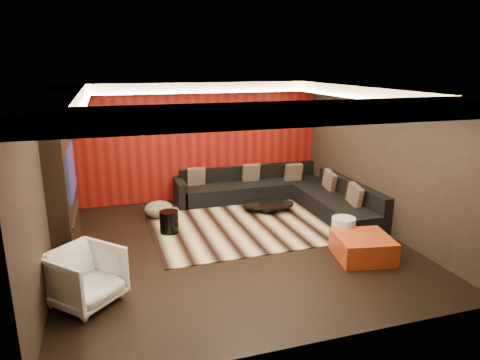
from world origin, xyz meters
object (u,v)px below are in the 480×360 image
object	(u,v)px
white_side_table	(343,232)
sectional_sofa	(282,194)
coffee_table	(268,207)
orange_ottoman	(363,247)
drum_stool	(169,222)
armchair	(85,277)

from	to	relation	value
white_side_table	sectional_sofa	xyz separation A→B (m)	(-0.14, 2.47, -0.00)
coffee_table	orange_ottoman	world-z (taller)	orange_ottoman
coffee_table	drum_stool	xyz separation A→B (m)	(-2.27, -0.58, 0.12)
drum_stool	armchair	distance (m)	2.62
drum_stool	sectional_sofa	size ratio (longest dim) A/B	0.12
sectional_sofa	drum_stool	bearing A→B (deg)	-161.05
coffee_table	orange_ottoman	bearing A→B (deg)	-75.18
drum_stool	sectional_sofa	distance (m)	2.94
orange_ottoman	sectional_sofa	xyz separation A→B (m)	(-0.19, 3.03, 0.06)
drum_stool	coffee_table	bearing A→B (deg)	14.39
white_side_table	orange_ottoman	distance (m)	0.57
white_side_table	sectional_sofa	size ratio (longest dim) A/B	0.15
armchair	sectional_sofa	bearing A→B (deg)	-7.27
drum_stool	orange_ottoman	xyz separation A→B (m)	(2.97, -2.08, -0.04)
coffee_table	white_side_table	bearing A→B (deg)	-72.74
orange_ottoman	sectional_sofa	distance (m)	3.04
drum_stool	white_side_table	size ratio (longest dim) A/B	0.81
sectional_sofa	orange_ottoman	bearing A→B (deg)	-86.33
orange_ottoman	sectional_sofa	world-z (taller)	sectional_sofa
drum_stool	white_side_table	world-z (taller)	white_side_table
orange_ottoman	armchair	distance (m)	4.43
coffee_table	drum_stool	size ratio (longest dim) A/B	2.64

